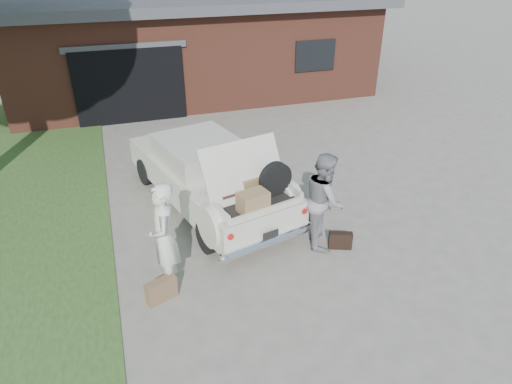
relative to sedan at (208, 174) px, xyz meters
name	(u,v)px	position (x,y,z in m)	size (l,w,h in m)	color
ground	(267,264)	(0.45, -2.34, -0.69)	(90.00, 90.00, 0.00)	gray
house	(189,41)	(1.44, 9.14, 0.98)	(12.80, 7.80, 3.30)	brown
sedan	(208,174)	(0.00, 0.00, 0.00)	(2.88, 4.98, 1.85)	beige
woman_left	(164,238)	(-1.23, -2.34, 0.22)	(0.66, 0.43, 1.81)	silver
woman_right	(324,200)	(1.63, -2.01, 0.19)	(0.86, 0.67, 1.76)	gray
suitcase_left	(161,290)	(-1.39, -2.67, -0.50)	(0.49, 0.15, 0.38)	brown
suitcase_right	(340,240)	(1.86, -2.31, -0.53)	(0.42, 0.13, 0.32)	black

